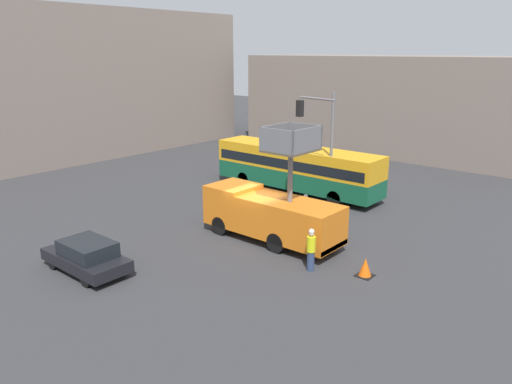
% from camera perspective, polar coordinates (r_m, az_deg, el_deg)
% --- Properties ---
extents(ground_plane, '(120.00, 120.00, 0.00)m').
position_cam_1_polar(ground_plane, '(25.22, -0.32, -5.32)').
color(ground_plane, '#333335').
extents(building_backdrop_far, '(44.00, 10.00, 12.61)m').
position_cam_1_polar(building_backdrop_far, '(45.65, -27.09, 10.67)').
color(building_backdrop_far, gray).
rests_on(building_backdrop_far, ground_plane).
extents(building_backdrop_side, '(10.00, 28.00, 8.63)m').
position_cam_1_polar(building_backdrop_side, '(49.04, 15.74, 9.70)').
color(building_backdrop_side, gray).
rests_on(building_backdrop_side, ground_plane).
extents(utility_truck, '(2.29, 7.28, 5.83)m').
position_cam_1_polar(utility_truck, '(24.46, 1.70, -2.34)').
color(utility_truck, orange).
rests_on(utility_truck, ground_plane).
extents(city_bus, '(2.53, 11.84, 3.00)m').
position_cam_1_polar(city_bus, '(33.11, 4.65, 3.00)').
color(city_bus, '#145638').
rests_on(city_bus, ground_plane).
extents(traffic_light_pole, '(2.91, 2.65, 6.79)m').
position_cam_1_polar(traffic_light_pole, '(29.38, 7.50, 6.70)').
color(traffic_light_pole, slate).
rests_on(traffic_light_pole, ground_plane).
extents(road_worker_near_truck, '(0.38, 0.38, 1.89)m').
position_cam_1_polar(road_worker_near_truck, '(21.50, 6.30, -6.56)').
color(road_worker_near_truck, navy).
rests_on(road_worker_near_truck, ground_plane).
extents(road_worker_directing, '(0.38, 0.38, 1.77)m').
position_cam_1_polar(road_worker_directing, '(26.85, 5.65, -2.08)').
color(road_worker_directing, navy).
rests_on(road_worker_directing, ground_plane).
extents(traffic_cone_near_truck, '(0.69, 0.69, 0.79)m').
position_cam_1_polar(traffic_cone_near_truck, '(21.57, 12.37, -8.44)').
color(traffic_cone_near_truck, black).
rests_on(traffic_cone_near_truck, ground_plane).
extents(parked_car_curbside, '(1.87, 4.21, 1.41)m').
position_cam_1_polar(parked_car_curbside, '(22.52, -18.79, -6.93)').
color(parked_car_curbside, black).
rests_on(parked_car_curbside, ground_plane).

